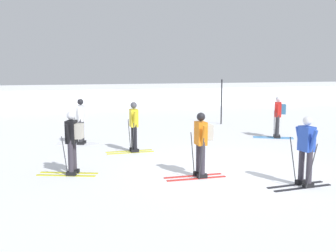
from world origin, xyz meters
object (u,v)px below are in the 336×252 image
Objects in this scene: skier_yellow at (134,125)px; skier_orange at (201,141)px; skier_red at (278,115)px; skier_black at (73,140)px; skier_blue at (306,149)px; trail_marker_pole at (221,102)px; skier_white at (81,120)px.

skier_yellow and skier_orange have the same top height.
skier_red is at bearing 42.26° from skier_orange.
skier_black is at bearing 159.88° from skier_orange.
skier_blue is at bearing -57.69° from skier_yellow.
skier_orange is 10.12m from trail_marker_pole.
trail_marker_pole reaches higher than skier_orange.
skier_black is (-0.50, -4.31, 0.04)m from skier_white.
skier_orange is (-2.12, 1.45, 0.04)m from skier_blue.
skier_orange is at bearing -63.71° from skier_white.
skier_yellow and skier_black have the same top height.
skier_white is at bearing 173.88° from skier_red.
skier_red is 0.75× the size of trail_marker_pole.
skier_yellow is 1.00× the size of skier_red.
skier_black is 11.05m from trail_marker_pole.
skier_black is (-2.13, -2.43, 0.04)m from skier_yellow.
skier_blue is (3.19, -5.05, 0.00)m from skier_yellow.
skier_black and skier_orange have the same top height.
trail_marker_pole is at bearing 63.35° from skier_orange.
skier_red and skier_blue have the same top height.
trail_marker_pole is (7.25, 3.57, 0.22)m from skier_white.
skier_black is (-5.32, 2.63, 0.04)m from skier_blue.
skier_yellow is at bearing -135.89° from trail_marker_pole.
trail_marker_pole is at bearing 45.46° from skier_black.
skier_red is at bearing -6.12° from skier_white.
skier_blue is 8.44m from skier_white.
skier_red is 4.44m from trail_marker_pole.
skier_orange is at bearing -73.34° from skier_yellow.
skier_orange is at bearing -137.74° from skier_red.
trail_marker_pole reaches higher than skier_yellow.
skier_orange is at bearing 145.57° from skier_blue.
skier_black is at bearing -131.29° from skier_yellow.
skier_white is 1.00× the size of skier_black.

